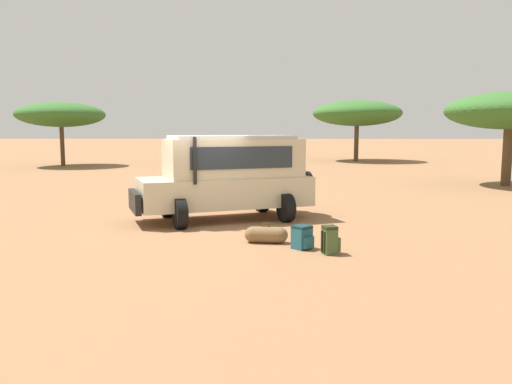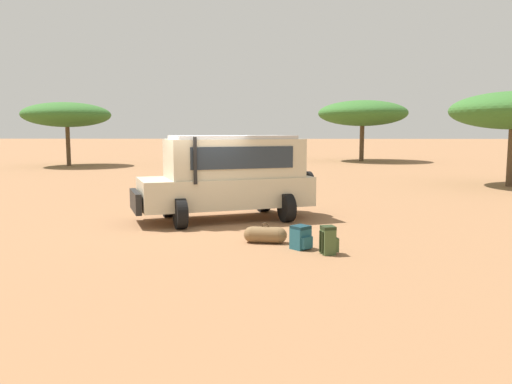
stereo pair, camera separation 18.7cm
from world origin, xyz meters
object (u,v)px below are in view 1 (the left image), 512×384
(safari_vehicle, at_px, (228,175))
(acacia_tree_centre_back, at_px, (510,111))
(duffel_bag_low_black_case, at_px, (266,235))
(acacia_tree_far_left, at_px, (61,115))
(acacia_tree_left_mid, at_px, (357,113))
(backpack_beside_front_wheel, at_px, (330,240))
(backpack_cluster_center, at_px, (302,237))

(safari_vehicle, distance_m, acacia_tree_centre_back, 15.58)
(acacia_tree_centre_back, bearing_deg, duffel_bag_low_black_case, -132.31)
(duffel_bag_low_black_case, distance_m, acacia_tree_far_left, 29.71)
(duffel_bag_low_black_case, xyz_separation_m, acacia_tree_centre_back, (11.24, 12.34, 3.30))
(duffel_bag_low_black_case, relative_size, acacia_tree_left_mid, 0.13)
(safari_vehicle, relative_size, duffel_bag_low_black_case, 5.41)
(backpack_beside_front_wheel, distance_m, duffel_bag_low_black_case, 1.69)
(safari_vehicle, height_order, backpack_cluster_center, safari_vehicle)
(safari_vehicle, distance_m, acacia_tree_far_left, 26.38)
(duffel_bag_low_black_case, bearing_deg, acacia_tree_far_left, 120.94)
(safari_vehicle, height_order, backpack_beside_front_wheel, safari_vehicle)
(backpack_cluster_center, relative_size, acacia_tree_far_left, 0.08)
(duffel_bag_low_black_case, height_order, acacia_tree_centre_back, acacia_tree_centre_back)
(safari_vehicle, height_order, acacia_tree_left_mid, acacia_tree_left_mid)
(acacia_tree_left_mid, bearing_deg, duffel_bag_low_black_case, -103.40)
(backpack_cluster_center, distance_m, acacia_tree_left_mid, 33.77)
(acacia_tree_far_left, height_order, acacia_tree_centre_back, acacia_tree_far_left)
(duffel_bag_low_black_case, bearing_deg, acacia_tree_centre_back, 47.69)
(backpack_beside_front_wheel, distance_m, acacia_tree_far_left, 31.26)
(acacia_tree_left_mid, bearing_deg, backpack_beside_front_wheel, -100.79)
(duffel_bag_low_black_case, distance_m, acacia_tree_centre_back, 17.02)
(backpack_beside_front_wheel, relative_size, duffel_bag_low_black_case, 0.60)
(backpack_cluster_center, distance_m, duffel_bag_low_black_case, 0.97)
(backpack_cluster_center, relative_size, acacia_tree_centre_back, 0.09)
(safari_vehicle, relative_size, backpack_cluster_center, 10.49)
(backpack_cluster_center, bearing_deg, acacia_tree_left_mid, 78.14)
(backpack_cluster_center, height_order, duffel_bag_low_black_case, backpack_cluster_center)
(backpack_beside_front_wheel, relative_size, acacia_tree_far_left, 0.09)
(backpack_cluster_center, xyz_separation_m, acacia_tree_far_left, (-15.95, 25.86, 3.51))
(backpack_beside_front_wheel, distance_m, backpack_cluster_center, 0.71)
(acacia_tree_far_left, distance_m, acacia_tree_left_mid, 23.89)
(backpack_cluster_center, height_order, acacia_tree_left_mid, acacia_tree_left_mid)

